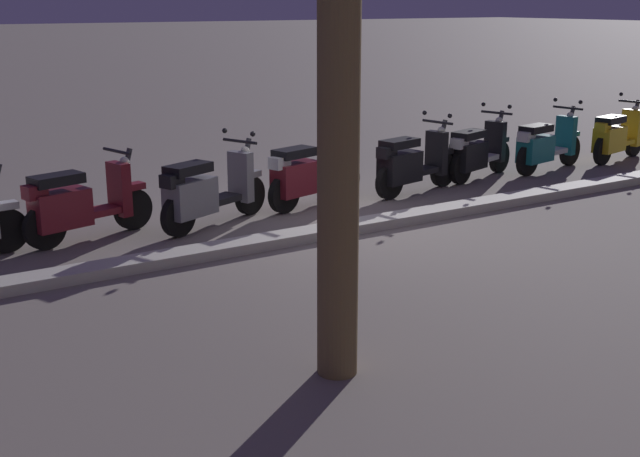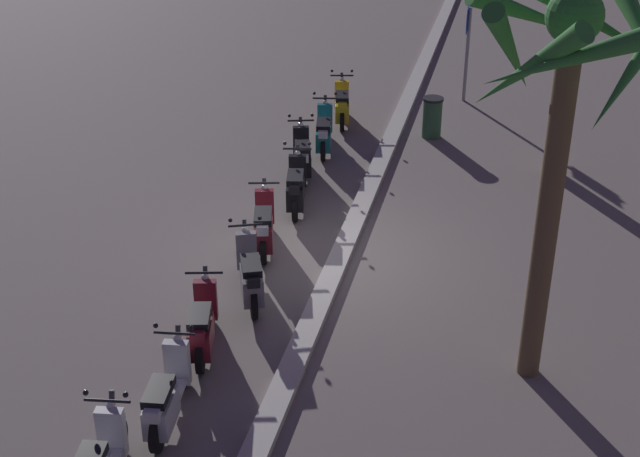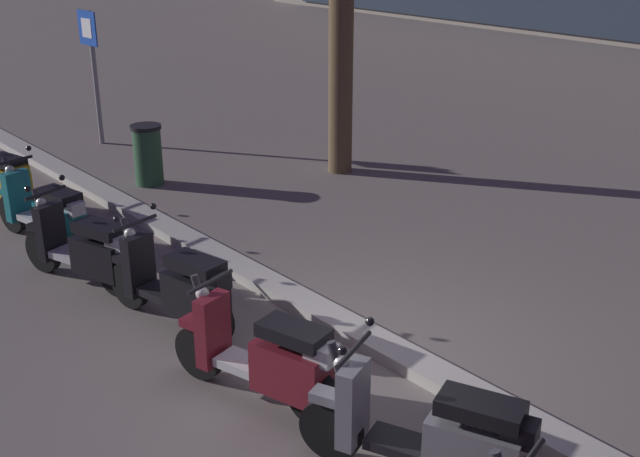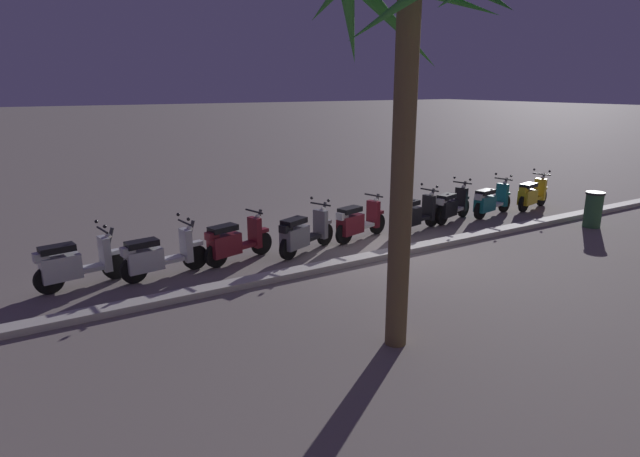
{
  "view_description": "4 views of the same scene",
  "coord_description": "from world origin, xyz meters",
  "px_view_note": "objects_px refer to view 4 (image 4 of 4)",
  "views": [
    {
      "loc": [
        5.91,
        8.56,
        2.79
      ],
      "look_at": [
        2.48,
        3.14,
        1.01
      ],
      "focal_mm": 46.28,
      "sensor_mm": 36.0,
      "label": 1
    },
    {
      "loc": [
        13.38,
        3.11,
        7.73
      ],
      "look_at": [
        1.59,
        0.37,
        1.38
      ],
      "focal_mm": 50.01,
      "sensor_mm": 36.0,
      "label": 2
    },
    {
      "loc": [
        4.78,
        -4.5,
        4.0
      ],
      "look_at": [
        -1.24,
        0.67,
        0.83
      ],
      "focal_mm": 44.63,
      "sensor_mm": 36.0,
      "label": 3
    },
    {
      "loc": [
        7.25,
        9.08,
        3.66
      ],
      "look_at": [
        2.39,
        1.1,
        1.11
      ],
      "focal_mm": 29.55,
      "sensor_mm": 36.0,
      "label": 4
    }
  ],
  "objects_px": {
    "scooter_maroon_mid_rear": "(358,222)",
    "scooter_silver_mid_centre": "(75,264)",
    "scooter_maroon_far_back": "(234,242)",
    "palm_tree_near_sign": "(410,39)",
    "scooter_silver_second_in_line": "(158,256)",
    "scooter_black_last_in_row": "(415,214)",
    "scooter_black_tail_end": "(451,206)",
    "scooter_grey_lead_nearest": "(303,234)",
    "scooter_yellow_mid_front": "(532,195)",
    "litter_bin": "(593,209)",
    "scooter_teal_gap_after_mid": "(490,201)"
  },
  "relations": [
    {
      "from": "litter_bin",
      "to": "scooter_black_tail_end",
      "type": "bearing_deg",
      "value": -40.29
    },
    {
      "from": "scooter_silver_second_in_line",
      "to": "scooter_silver_mid_centre",
      "type": "xyz_separation_m",
      "value": [
        1.47,
        -0.25,
        0.02
      ]
    },
    {
      "from": "scooter_black_tail_end",
      "to": "palm_tree_near_sign",
      "type": "bearing_deg",
      "value": 39.43
    },
    {
      "from": "scooter_yellow_mid_front",
      "to": "scooter_teal_gap_after_mid",
      "type": "distance_m",
      "value": 1.77
    },
    {
      "from": "scooter_black_tail_end",
      "to": "scooter_maroon_mid_rear",
      "type": "height_order",
      "value": "scooter_black_tail_end"
    },
    {
      "from": "palm_tree_near_sign",
      "to": "scooter_black_tail_end",
      "type": "bearing_deg",
      "value": -140.57
    },
    {
      "from": "scooter_teal_gap_after_mid",
      "to": "scooter_black_tail_end",
      "type": "bearing_deg",
      "value": -5.92
    },
    {
      "from": "scooter_yellow_mid_front",
      "to": "palm_tree_near_sign",
      "type": "height_order",
      "value": "palm_tree_near_sign"
    },
    {
      "from": "scooter_grey_lead_nearest",
      "to": "palm_tree_near_sign",
      "type": "bearing_deg",
      "value": 78.18
    },
    {
      "from": "scooter_yellow_mid_front",
      "to": "scooter_maroon_far_back",
      "type": "xyz_separation_m",
      "value": [
        9.63,
        -0.05,
        0.0
      ]
    },
    {
      "from": "scooter_silver_mid_centre",
      "to": "litter_bin",
      "type": "xyz_separation_m",
      "value": [
        -12.36,
        2.41,
        0.02
      ]
    },
    {
      "from": "scooter_teal_gap_after_mid",
      "to": "scooter_maroon_mid_rear",
      "type": "height_order",
      "value": "scooter_teal_gap_after_mid"
    },
    {
      "from": "scooter_silver_mid_centre",
      "to": "scooter_black_last_in_row",
      "type": "bearing_deg",
      "value": 177.84
    },
    {
      "from": "scooter_yellow_mid_front",
      "to": "scooter_teal_gap_after_mid",
      "type": "height_order",
      "value": "same"
    },
    {
      "from": "scooter_maroon_mid_rear",
      "to": "scooter_maroon_far_back",
      "type": "distance_m",
      "value": 3.21
    },
    {
      "from": "scooter_black_last_in_row",
      "to": "scooter_maroon_mid_rear",
      "type": "bearing_deg",
      "value": -5.04
    },
    {
      "from": "scooter_teal_gap_after_mid",
      "to": "scooter_black_last_in_row",
      "type": "height_order",
      "value": "same"
    },
    {
      "from": "scooter_yellow_mid_front",
      "to": "litter_bin",
      "type": "bearing_deg",
      "value": 80.66
    },
    {
      "from": "scooter_silver_mid_centre",
      "to": "scooter_silver_second_in_line",
      "type": "bearing_deg",
      "value": 170.24
    },
    {
      "from": "scooter_maroon_far_back",
      "to": "scooter_silver_mid_centre",
      "type": "relative_size",
      "value": 0.99
    },
    {
      "from": "scooter_black_tail_end",
      "to": "palm_tree_near_sign",
      "type": "relative_size",
      "value": 0.31
    },
    {
      "from": "scooter_yellow_mid_front",
      "to": "scooter_black_tail_end",
      "type": "height_order",
      "value": "same"
    },
    {
      "from": "scooter_silver_second_in_line",
      "to": "scooter_black_last_in_row",
      "type": "bearing_deg",
      "value": 179.57
    },
    {
      "from": "scooter_black_tail_end",
      "to": "scooter_maroon_far_back",
      "type": "xyz_separation_m",
      "value": [
        6.46,
        0.13,
        0.01
      ]
    },
    {
      "from": "scooter_maroon_far_back",
      "to": "scooter_silver_second_in_line",
      "type": "xyz_separation_m",
      "value": [
        1.63,
        0.09,
        -0.01
      ]
    },
    {
      "from": "scooter_yellow_mid_front",
      "to": "scooter_grey_lead_nearest",
      "type": "height_order",
      "value": "same"
    },
    {
      "from": "scooter_maroon_mid_rear",
      "to": "scooter_grey_lead_nearest",
      "type": "relative_size",
      "value": 1.0
    },
    {
      "from": "scooter_teal_gap_after_mid",
      "to": "palm_tree_near_sign",
      "type": "bearing_deg",
      "value": 32.76
    },
    {
      "from": "scooter_silver_mid_centre",
      "to": "palm_tree_near_sign",
      "type": "bearing_deg",
      "value": 127.42
    },
    {
      "from": "scooter_black_tail_end",
      "to": "scooter_silver_mid_centre",
      "type": "xyz_separation_m",
      "value": [
        9.55,
        -0.03,
        0.02
      ]
    },
    {
      "from": "scooter_maroon_far_back",
      "to": "scooter_silver_second_in_line",
      "type": "distance_m",
      "value": 1.63
    },
    {
      "from": "scooter_grey_lead_nearest",
      "to": "litter_bin",
      "type": "relative_size",
      "value": 1.86
    },
    {
      "from": "scooter_teal_gap_after_mid",
      "to": "scooter_grey_lead_nearest",
      "type": "xyz_separation_m",
      "value": [
        6.32,
        0.23,
        0.02
      ]
    },
    {
      "from": "scooter_black_last_in_row",
      "to": "scooter_maroon_far_back",
      "type": "bearing_deg",
      "value": -1.64
    },
    {
      "from": "scooter_yellow_mid_front",
      "to": "palm_tree_near_sign",
      "type": "xyz_separation_m",
      "value": [
        9.01,
        4.63,
        3.77
      ]
    },
    {
      "from": "scooter_black_tail_end",
      "to": "scooter_grey_lead_nearest",
      "type": "height_order",
      "value": "same"
    },
    {
      "from": "palm_tree_near_sign",
      "to": "litter_bin",
      "type": "height_order",
      "value": "palm_tree_near_sign"
    },
    {
      "from": "scooter_maroon_mid_rear",
      "to": "scooter_silver_mid_centre",
      "type": "xyz_separation_m",
      "value": [
        6.3,
        -0.15,
        0.0
      ]
    },
    {
      "from": "scooter_silver_mid_centre",
      "to": "scooter_maroon_far_back",
      "type": "bearing_deg",
      "value": 177.02
    },
    {
      "from": "scooter_maroon_mid_rear",
      "to": "scooter_grey_lead_nearest",
      "type": "distance_m",
      "value": 1.69
    },
    {
      "from": "litter_bin",
      "to": "palm_tree_near_sign",
      "type": "bearing_deg",
      "value": 15.68
    },
    {
      "from": "scooter_teal_gap_after_mid",
      "to": "scooter_maroon_far_back",
      "type": "height_order",
      "value": "scooter_teal_gap_after_mid"
    },
    {
      "from": "scooter_maroon_far_back",
      "to": "palm_tree_near_sign",
      "type": "relative_size",
      "value": 0.31
    },
    {
      "from": "palm_tree_near_sign",
      "to": "litter_bin",
      "type": "distance_m",
      "value": 9.73
    },
    {
      "from": "scooter_teal_gap_after_mid",
      "to": "palm_tree_near_sign",
      "type": "relative_size",
      "value": 0.34
    },
    {
      "from": "scooter_yellow_mid_front",
      "to": "scooter_silver_mid_centre",
      "type": "height_order",
      "value": "same"
    },
    {
      "from": "scooter_maroon_mid_rear",
      "to": "palm_tree_near_sign",
      "type": "xyz_separation_m",
      "value": [
        2.6,
        4.69,
        3.77
      ]
    },
    {
      "from": "scooter_maroon_mid_rear",
      "to": "litter_bin",
      "type": "bearing_deg",
      "value": 159.52
    },
    {
      "from": "scooter_yellow_mid_front",
      "to": "scooter_silver_mid_centre",
      "type": "relative_size",
      "value": 1.0
    },
    {
      "from": "scooter_maroon_mid_rear",
      "to": "scooter_maroon_far_back",
      "type": "bearing_deg",
      "value": 0.16
    }
  ]
}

